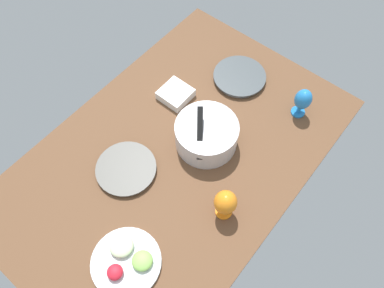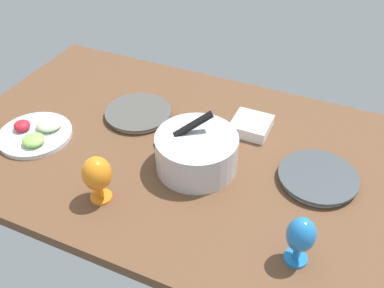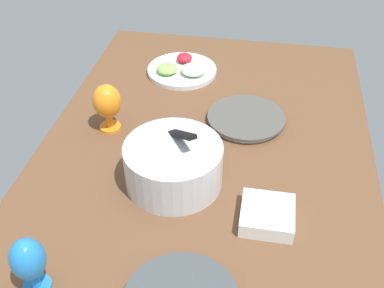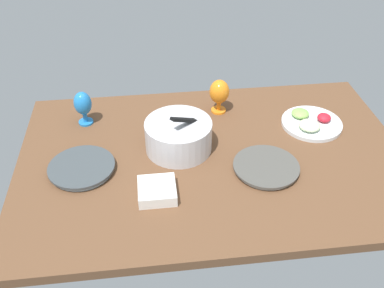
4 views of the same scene
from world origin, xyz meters
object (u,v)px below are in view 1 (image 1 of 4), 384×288
Objects in this scene: dinner_plate_right at (126,169)px; dinner_plate_left at (239,77)px; mixing_bowl at (206,134)px; hurricane_glass_orange at (225,203)px; fruit_platter at (126,260)px; square_bowl_white at (176,94)px; hurricane_glass_blue at (303,100)px.

dinner_plate_left is at bearing 173.65° from dinner_plate_right.
hurricane_glass_orange is (21.43, 26.05, 3.16)cm from mixing_bowl.
dinner_plate_left is at bearing -149.44° from hurricane_glass_orange.
square_bowl_white is at bearing -152.93° from fruit_platter.
hurricane_glass_orange reaches higher than hurricane_glass_blue.
mixing_bowl is at bearing 14.06° from dinner_plate_left.
mixing_bowl is at bearing -129.44° from hurricane_glass_orange.
hurricane_glass_blue is at bearing 149.57° from mixing_bowl.
square_bowl_white is at bearing -30.97° from dinner_plate_left.
hurricane_glass_blue reaches higher than square_bowl_white.
dinner_plate_left is 1.60× the size of hurricane_glass_orange.
fruit_platter is 1.95× the size of square_bowl_white.
hurricane_glass_orange is at bearing 156.96° from fruit_platter.
hurricane_glass_orange is 1.18× the size of square_bowl_white.
square_bowl_white is (28.77, -17.27, 1.12)cm from dinner_plate_left.
fruit_platter is 1.65× the size of hurricane_glass_orange.
hurricane_glass_blue is (-73.24, 41.56, 8.57)cm from dinner_plate_right.
mixing_bowl reaches higher than dinner_plate_left.
hurricane_glass_blue reaches higher than dinner_plate_right.
dinner_plate_right is 0.97× the size of fruit_platter.
square_bowl_white is at bearing -59.73° from hurricane_glass_blue.
hurricane_glass_orange is (-39.30, 16.72, 8.32)cm from fruit_platter.
square_bowl_white is at bearing -168.06° from dinner_plate_right.
mixing_bowl reaches higher than square_bowl_white.
square_bowl_white is (-10.62, -27.14, -4.43)cm from mixing_bowl.
dinner_plate_left reaches higher than dinner_plate_right.
mixing_bowl is (-32.99, 17.92, 5.73)cm from dinner_plate_right.
mixing_bowl reaches higher than fruit_platter.
hurricane_glass_blue is (-40.26, 23.65, 2.84)cm from mixing_bowl.
fruit_platter reaches higher than square_bowl_white.
dinner_plate_right is 46.32cm from hurricane_glass_orange.
hurricane_glass_blue is 61.73cm from hurricane_glass_orange.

